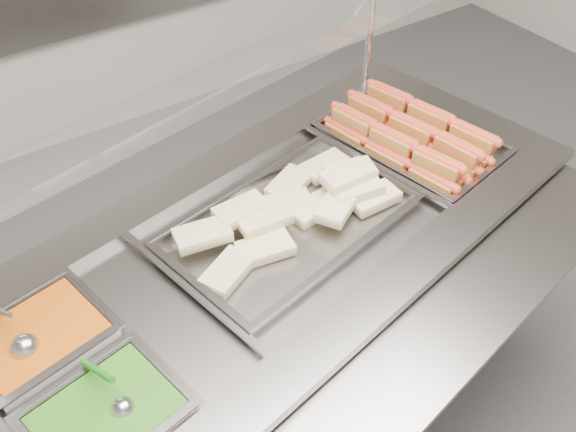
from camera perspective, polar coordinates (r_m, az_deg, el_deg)
steam_counter at (r=2.06m, az=-0.97°, el=-10.17°), size 1.96×1.15×0.88m
tray_rail at (r=1.57m, az=11.96°, el=-11.44°), size 1.77×0.68×0.05m
sneeze_guard at (r=1.65m, az=-6.59°, el=11.35°), size 1.64×0.59×0.43m
pan_hotdogs at (r=2.13m, az=10.77°, el=5.97°), size 0.43×0.59×0.10m
pan_wraps at (r=1.78m, az=0.22°, el=-0.99°), size 0.73×0.51×0.07m
pan_beans at (r=1.64m, az=-21.04°, el=-10.58°), size 0.33×0.29×0.10m
pan_peas at (r=1.48m, az=-15.58°, el=-17.19°), size 0.33×0.29×0.10m
hotdogs_in_buns at (r=2.09m, az=10.63°, el=6.91°), size 0.35×0.54×0.11m
tortilla_wraps at (r=1.80m, az=0.89°, el=0.93°), size 0.65×0.34×0.09m
ladle at (r=1.59m, az=-22.42°, el=-10.59°), size 0.07×0.19×0.15m
serving_spoon at (r=1.44m, az=-14.84°, el=-15.68°), size 0.06×0.18×0.13m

